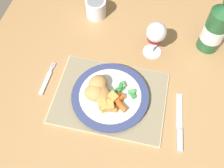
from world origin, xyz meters
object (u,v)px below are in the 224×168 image
at_px(wine_glass, 156,34).
at_px(bottle, 216,27).
at_px(dinner_plate, 110,96).
at_px(dining_table, 128,90).
at_px(fork, 47,80).
at_px(drinking_cup, 96,8).
at_px(table_knife, 179,126).

bearing_deg(wine_glass, bottle, 20.57).
relative_size(wine_glass, bottle, 0.52).
xyz_separation_m(wine_glass, bottle, (0.20, 0.07, 0.00)).
height_order(dinner_plate, bottle, bottle).
distance_m(dining_table, fork, 0.30).
bearing_deg(dining_table, bottle, 37.83).
distance_m(dining_table, drinking_cup, 0.35).
xyz_separation_m(dining_table, wine_glass, (0.06, 0.13, 0.19)).
bearing_deg(fork, dining_table, 15.41).
relative_size(dinner_plate, fork, 1.91).
bearing_deg(fork, bottle, 27.43).
xyz_separation_m(table_knife, wine_glass, (-0.12, 0.27, 0.09)).
xyz_separation_m(table_knife, drinking_cup, (-0.37, 0.41, 0.03)).
xyz_separation_m(dinner_plate, wine_glass, (0.11, 0.22, 0.08)).
bearing_deg(fork, table_knife, -8.48).
distance_m(table_knife, wine_glass, 0.31).
bearing_deg(dining_table, wine_glass, 63.84).
bearing_deg(fork, wine_glass, 31.09).
relative_size(dining_table, dinner_plate, 4.43).
height_order(fork, drinking_cup, drinking_cup).
xyz_separation_m(dinner_plate, fork, (-0.23, 0.02, -0.01)).
height_order(dining_table, fork, fork).
distance_m(fork, drinking_cup, 0.36).
bearing_deg(table_knife, fork, 171.52).
xyz_separation_m(fork, bottle, (0.53, 0.28, 0.10)).
bearing_deg(bottle, table_knife, -102.08).
bearing_deg(table_knife, wine_glass, 114.30).
bearing_deg(table_knife, drinking_cup, 132.00).
xyz_separation_m(table_knife, bottle, (0.07, 0.34, 0.10)).
height_order(fork, wine_glass, wine_glass).
height_order(dining_table, dinner_plate, dinner_plate).
bearing_deg(wine_glass, drinking_cup, 150.57).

